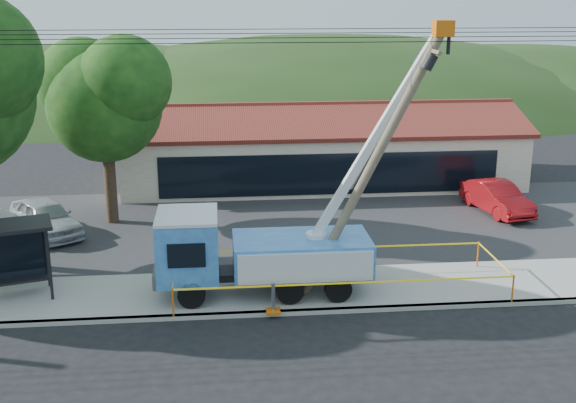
# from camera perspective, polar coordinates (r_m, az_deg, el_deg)

# --- Properties ---
(ground) EXTENTS (120.00, 120.00, 0.00)m
(ground) POSITION_cam_1_polar(r_m,az_deg,el_deg) (23.27, -0.36, -11.16)
(ground) COLOR black
(ground) RESTS_ON ground
(curb) EXTENTS (60.00, 0.25, 0.15)m
(curb) POSITION_cam_1_polar(r_m,az_deg,el_deg) (25.11, -0.81, -8.80)
(curb) COLOR #A39F99
(curb) RESTS_ON ground
(sidewalk) EXTENTS (60.00, 4.00, 0.15)m
(sidewalk) POSITION_cam_1_polar(r_m,az_deg,el_deg) (26.84, -1.16, -7.09)
(sidewalk) COLOR #A39F99
(sidewalk) RESTS_ON ground
(parking_lot) EXTENTS (60.00, 12.00, 0.10)m
(parking_lot) POSITION_cam_1_polar(r_m,az_deg,el_deg) (34.32, -2.22, -1.83)
(parking_lot) COLOR #28282B
(parking_lot) RESTS_ON ground
(strip_mall) EXTENTS (22.50, 8.53, 4.67)m
(strip_mall) POSITION_cam_1_polar(r_m,az_deg,el_deg) (41.91, 2.56, 4.11)
(strip_mall) COLOR #C3B49B
(strip_mall) RESTS_ON ground
(tree_lot) EXTENTS (6.30, 5.60, 8.94)m
(tree_lot) POSITION_cam_1_polar(r_m,az_deg,el_deg) (34.24, -14.34, 8.23)
(tree_lot) COLOR #332316
(tree_lot) RESTS_ON ground
(hill_west) EXTENTS (78.40, 56.00, 28.00)m
(hill_west) POSITION_cam_1_polar(r_m,az_deg,el_deg) (77.43, -15.49, 7.77)
(hill_west) COLOR black
(hill_west) RESTS_ON ground
(hill_center) EXTENTS (89.60, 64.00, 32.00)m
(hill_center) POSITION_cam_1_polar(r_m,az_deg,el_deg) (77.24, 3.29, 8.31)
(hill_center) COLOR black
(hill_center) RESTS_ON ground
(hill_east) EXTENTS (72.80, 52.00, 26.00)m
(hill_east) POSITION_cam_1_polar(r_m,az_deg,el_deg) (82.71, 17.26, 8.14)
(hill_east) COLOR black
(hill_east) RESTS_ON ground
(utility_truck) EXTENTS (10.31, 4.12, 9.63)m
(utility_truck) POSITION_cam_1_polar(r_m,az_deg,el_deg) (25.98, -2.43, -3.77)
(utility_truck) COLOR black
(utility_truck) RESTS_ON ground
(leaning_pole) EXTENTS (4.91, 1.87, 9.52)m
(leaning_pole) POSITION_cam_1_polar(r_m,az_deg,el_deg) (25.33, 7.15, 3.85)
(leaning_pole) COLOR brown
(leaning_pole) RESTS_ON ground
(bus_shelter) EXTENTS (3.22, 2.47, 2.75)m
(bus_shelter) POSITION_cam_1_polar(r_m,az_deg,el_deg) (27.35, -21.10, -3.05)
(bus_shelter) COLOR black
(bus_shelter) RESTS_ON ground
(caution_tape) EXTENTS (11.89, 3.57, 1.03)m
(caution_tape) POSITION_cam_1_polar(r_m,az_deg,el_deg) (26.55, 4.00, -5.41)
(caution_tape) COLOR #D95E0B
(caution_tape) RESTS_ON ground
(car_silver) EXTENTS (4.32, 5.04, 1.63)m
(car_silver) POSITION_cam_1_polar(r_m,az_deg,el_deg) (34.54, -18.47, -2.66)
(car_silver) COLOR #ADB0B4
(car_silver) RESTS_ON ground
(car_red) EXTENTS (2.46, 4.88, 1.54)m
(car_red) POSITION_cam_1_polar(r_m,az_deg,el_deg) (37.50, 16.08, -0.97)
(car_red) COLOR #9F0F14
(car_red) RESTS_ON ground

